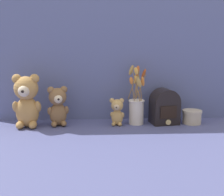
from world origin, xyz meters
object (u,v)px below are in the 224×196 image
at_px(vintage_radio, 164,107).
at_px(decorative_tin_tall, 192,117).
at_px(teddy_bear_medium, 58,105).
at_px(teddy_bear_large, 27,100).
at_px(flower_vase, 136,105).
at_px(teddy_bear_small, 117,111).

xyz_separation_m(vintage_radio, decorative_tin_tall, (0.16, -0.01, -0.06)).
bearing_deg(decorative_tin_tall, teddy_bear_medium, -179.65).
xyz_separation_m(teddy_bear_large, teddy_bear_medium, (0.17, 0.02, -0.04)).
bearing_deg(vintage_radio, teddy_bear_medium, -178.70).
xyz_separation_m(teddy_bear_medium, flower_vase, (0.45, 0.01, -0.01)).
height_order(teddy_bear_large, vintage_radio, teddy_bear_large).
relative_size(flower_vase, decorative_tin_tall, 3.01).
bearing_deg(decorative_tin_tall, teddy_bear_small, -178.01).
relative_size(teddy_bear_medium, flower_vase, 0.66).
distance_m(teddy_bear_large, vintage_radio, 0.78).
xyz_separation_m(teddy_bear_large, teddy_bear_small, (0.50, 0.01, -0.07)).
bearing_deg(vintage_radio, flower_vase, 179.64).
bearing_deg(flower_vase, teddy_bear_large, -176.50).
height_order(teddy_bear_large, flower_vase, flower_vase).
distance_m(teddy_bear_large, decorative_tin_tall, 0.95).
bearing_deg(flower_vase, vintage_radio, -0.36).
bearing_deg(decorative_tin_tall, flower_vase, 178.21).
distance_m(teddy_bear_medium, vintage_radio, 0.61).
height_order(flower_vase, decorative_tin_tall, flower_vase).
bearing_deg(teddy_bear_medium, flower_vase, 1.91).
relative_size(teddy_bear_large, flower_vase, 0.87).
bearing_deg(teddy_bear_medium, teddy_bear_large, -172.27).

